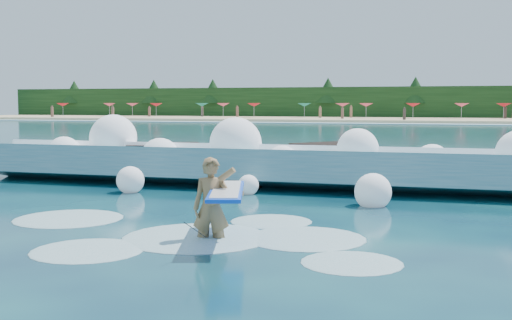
# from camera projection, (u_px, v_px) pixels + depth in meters

# --- Properties ---
(ground) EXTENTS (200.00, 200.00, 0.00)m
(ground) POSITION_uv_depth(u_px,v_px,m) (162.00, 221.00, 13.80)
(ground) COLOR #071D38
(ground) RESTS_ON ground
(beach) EXTENTS (140.00, 20.00, 0.40)m
(beach) POSITION_uv_depth(u_px,v_px,m) (410.00, 120.00, 87.94)
(beach) COLOR tan
(beach) RESTS_ON ground
(wet_band) EXTENTS (140.00, 5.00, 0.08)m
(wet_band) POSITION_uv_depth(u_px,v_px,m) (404.00, 124.00, 77.50)
(wet_band) COLOR silver
(wet_band) RESTS_ON ground
(treeline) EXTENTS (140.00, 4.00, 5.00)m
(treeline) POSITION_uv_depth(u_px,v_px,m) (415.00, 103.00, 97.25)
(treeline) COLOR black
(treeline) RESTS_ON ground
(breaking_wave) EXTENTS (18.34, 2.84, 1.58)m
(breaking_wave) POSITION_uv_depth(u_px,v_px,m) (262.00, 168.00, 19.77)
(breaking_wave) COLOR teal
(breaking_wave) RESTS_ON ground
(rock_cluster) EXTENTS (8.58, 3.34, 1.47)m
(rock_cluster) POSITION_uv_depth(u_px,v_px,m) (236.00, 166.00, 21.13)
(rock_cluster) COLOR black
(rock_cluster) RESTS_ON ground
(surfer_with_board) EXTENTS (1.33, 3.02, 1.88)m
(surfer_with_board) POSITION_uv_depth(u_px,v_px,m) (215.00, 204.00, 11.77)
(surfer_with_board) COLOR olive
(surfer_with_board) RESTS_ON ground
(wave_spray) EXTENTS (15.29, 4.71, 2.27)m
(wave_spray) POSITION_uv_depth(u_px,v_px,m) (245.00, 151.00, 19.76)
(wave_spray) COLOR white
(wave_spray) RESTS_ON ground
(surf_foam) EXTENTS (8.60, 5.45, 0.14)m
(surf_foam) POSITION_uv_depth(u_px,v_px,m) (190.00, 235.00, 12.42)
(surf_foam) COLOR silver
(surf_foam) RESTS_ON ground
(beach_umbrellas) EXTENTS (112.30, 6.53, 0.50)m
(beach_umbrellas) POSITION_uv_depth(u_px,v_px,m) (412.00, 105.00, 89.33)
(beach_umbrellas) COLOR red
(beach_umbrellas) RESTS_ON ground
(beachgoers) EXTENTS (92.53, 13.44, 1.93)m
(beachgoers) POSITION_uv_depth(u_px,v_px,m) (413.00, 114.00, 85.60)
(beachgoers) COLOR #3F332D
(beachgoers) RESTS_ON ground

